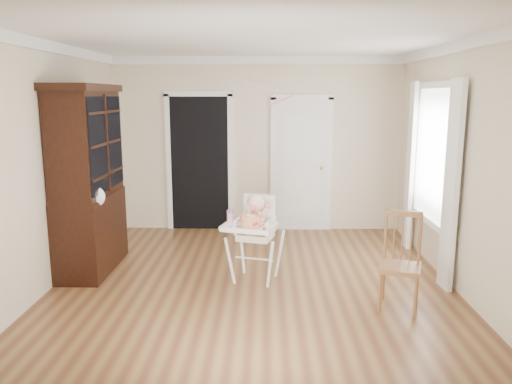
{
  "coord_description": "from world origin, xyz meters",
  "views": [
    {
      "loc": [
        0.14,
        -5.31,
        2.12
      ],
      "look_at": [
        0.04,
        0.11,
        1.06
      ],
      "focal_mm": 35.0,
      "sensor_mm": 36.0,
      "label": 1
    }
  ],
  "objects_px": {
    "dining_chair": "(400,264)",
    "high_chair": "(255,228)",
    "cake": "(250,221)",
    "sippy_cup": "(230,216)",
    "china_cabinet": "(88,179)"
  },
  "relations": [
    {
      "from": "high_chair",
      "to": "dining_chair",
      "type": "height_order",
      "value": "high_chair"
    },
    {
      "from": "sippy_cup",
      "to": "china_cabinet",
      "type": "xyz_separation_m",
      "value": [
        -1.73,
        0.39,
        0.35
      ]
    },
    {
      "from": "dining_chair",
      "to": "high_chair",
      "type": "bearing_deg",
      "value": 172.67
    },
    {
      "from": "cake",
      "to": "dining_chair",
      "type": "bearing_deg",
      "value": -17.79
    },
    {
      "from": "dining_chair",
      "to": "sippy_cup",
      "type": "bearing_deg",
      "value": 177.65
    },
    {
      "from": "sippy_cup",
      "to": "high_chair",
      "type": "bearing_deg",
      "value": 9.15
    },
    {
      "from": "china_cabinet",
      "to": "high_chair",
      "type": "bearing_deg",
      "value": -9.8
    },
    {
      "from": "dining_chair",
      "to": "china_cabinet",
      "type": "bearing_deg",
      "value": -178.58
    },
    {
      "from": "high_chair",
      "to": "china_cabinet",
      "type": "distance_m",
      "value": 2.1
    },
    {
      "from": "high_chair",
      "to": "cake",
      "type": "xyz_separation_m",
      "value": [
        -0.05,
        -0.22,
        0.14
      ]
    },
    {
      "from": "high_chair",
      "to": "sippy_cup",
      "type": "bearing_deg",
      "value": -155.11
    },
    {
      "from": "high_chair",
      "to": "cake",
      "type": "bearing_deg",
      "value": -87.19
    },
    {
      "from": "cake",
      "to": "sippy_cup",
      "type": "height_order",
      "value": "sippy_cup"
    },
    {
      "from": "high_chair",
      "to": "dining_chair",
      "type": "relative_size",
      "value": 1.04
    },
    {
      "from": "cake",
      "to": "china_cabinet",
      "type": "height_order",
      "value": "china_cabinet"
    }
  ]
}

